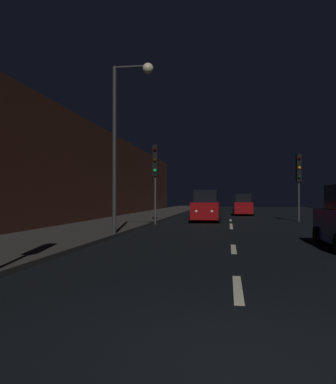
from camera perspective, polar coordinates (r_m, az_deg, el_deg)
The scene contains 9 objects.
ground at distance 28.60m, azimuth 9.12°, elevation -4.09°, with size 26.13×84.00×0.02m, color black.
sidewalk_left at distance 29.37m, azimuth -4.43°, elevation -3.84°, with size 4.40×84.00×0.15m, color #33302D.
building_facade_left at distance 26.78m, azimuth -11.58°, elevation 2.80°, with size 0.80×63.00×6.62m, color #472319.
lane_centerline at distance 18.58m, azimuth 9.30°, elevation -5.80°, with size 0.16×23.36×0.01m.
traffic_light_far_left at distance 23.85m, azimuth -1.88°, elevation 3.73°, with size 0.33×0.47×4.84m.
traffic_light_far_right at distance 27.89m, azimuth 18.55°, elevation 2.67°, with size 0.33×0.47×4.58m.
streetlamp_overhead at distance 16.25m, azimuth -6.23°, elevation 10.11°, with size 1.70×0.44×7.08m.
car_approaching_headlights at distance 26.49m, azimuth 5.56°, elevation -2.23°, with size 1.95×4.23×2.13m.
car_distant_taillights at distance 36.52m, azimuth 10.90°, elevation -1.95°, with size 1.80×3.90×1.96m.
Camera 1 is at (-0.16, -4.05, 1.62)m, focal length 36.52 mm.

